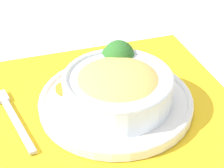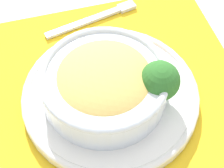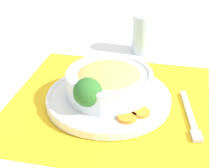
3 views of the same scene
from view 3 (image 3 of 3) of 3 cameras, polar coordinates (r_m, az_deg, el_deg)
ground_plane at (r=0.84m, az=-0.53°, el=-3.05°), size 4.00×4.00×0.00m
placemat at (r=0.84m, az=-0.53°, el=-2.94°), size 0.46×0.46×0.00m
plate at (r=0.83m, az=-0.54°, el=-2.16°), size 0.28×0.28×0.02m
bowl at (r=0.82m, az=-0.36°, el=0.44°), size 0.19×0.19×0.07m
broccoli_floret at (r=0.75m, az=-3.68°, el=-1.39°), size 0.06×0.06×0.08m
carrot_slice_near at (r=0.75m, az=2.33°, el=-5.10°), size 0.04×0.04×0.01m
carrot_slice_middle at (r=0.77m, az=4.34°, el=-4.30°), size 0.04×0.04×0.01m
water_glass at (r=1.07m, az=4.84°, el=7.34°), size 0.07×0.07×0.11m
fork at (r=0.79m, az=12.00°, el=-5.28°), size 0.05×0.18×0.01m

